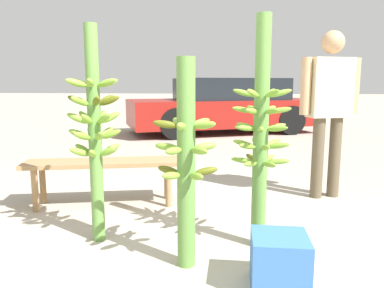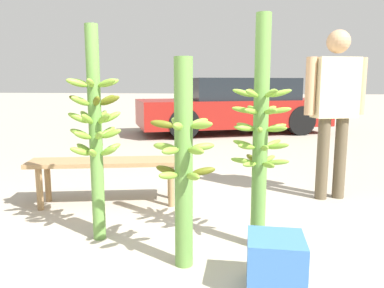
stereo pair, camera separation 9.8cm
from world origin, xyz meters
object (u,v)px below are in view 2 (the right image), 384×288
at_px(banana_stalk_left, 95,128).
at_px(produce_crate, 275,264).
at_px(banana_stalk_right, 260,133).
at_px(parked_car, 234,106).
at_px(banana_stalk_center, 184,161).
at_px(vendor_person, 335,100).
at_px(market_bench, 108,167).

distance_m(banana_stalk_left, produce_crate, 1.57).
distance_m(banana_stalk_right, parked_car, 6.46).
bearing_deg(banana_stalk_center, vendor_person, 52.82).
bearing_deg(vendor_person, banana_stalk_center, -145.08).
bearing_deg(parked_car, vendor_person, 170.53).
bearing_deg(vendor_person, parked_car, 85.22).
distance_m(banana_stalk_center, banana_stalk_right, 0.62).
height_order(market_bench, parked_car, parked_car).
bearing_deg(banana_stalk_right, produce_crate, -81.56).
xyz_separation_m(banana_stalk_center, market_bench, (-0.96, 1.14, -0.32)).
bearing_deg(banana_stalk_right, vendor_person, 59.31).
xyz_separation_m(market_bench, parked_car, (1.02, 5.66, 0.26)).
xyz_separation_m(banana_stalk_left, produce_crate, (1.29, -0.55, -0.70)).
height_order(banana_stalk_left, banana_stalk_center, banana_stalk_left).
height_order(banana_stalk_left, produce_crate, banana_stalk_left).
height_order(market_bench, produce_crate, market_bench).
xyz_separation_m(banana_stalk_left, market_bench, (-0.24, 0.81, -0.48)).
bearing_deg(banana_stalk_left, banana_stalk_center, -24.36).
bearing_deg(banana_stalk_right, parked_car, 93.75).
distance_m(banana_stalk_left, market_bench, 0.98).
relative_size(market_bench, produce_crate, 4.81).
xyz_separation_m(banana_stalk_left, banana_stalk_center, (0.72, -0.33, -0.16)).
bearing_deg(parked_car, banana_stalk_center, 156.87).
xyz_separation_m(banana_stalk_right, market_bench, (-1.44, 0.78, -0.46)).
height_order(banana_stalk_left, vendor_person, vendor_person).
relative_size(banana_stalk_center, market_bench, 0.87).
bearing_deg(vendor_person, produce_crate, -127.91).
distance_m(banana_stalk_left, banana_stalk_center, 0.81).
bearing_deg(market_bench, produce_crate, -54.96).
bearing_deg(banana_stalk_right, banana_stalk_left, -178.44).
xyz_separation_m(banana_stalk_center, produce_crate, (0.57, -0.22, -0.54)).
bearing_deg(vendor_person, market_bench, 175.36).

